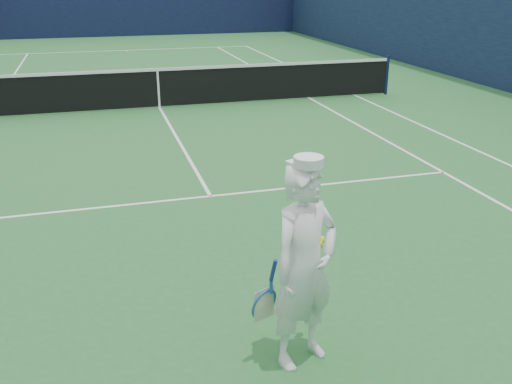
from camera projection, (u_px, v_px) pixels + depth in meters
ground at (160, 108)px, 14.56m from camera, size 80.00×80.00×0.00m
court_markings at (160, 108)px, 14.56m from camera, size 11.03×23.83×0.01m
windscreen_fence at (155, 27)px, 13.84m from camera, size 20.12×36.12×4.00m
tennis_net at (158, 86)px, 14.36m from camera, size 12.88×0.09×1.07m
tennis_player at (305, 267)px, 4.81m from camera, size 0.88×0.66×1.90m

